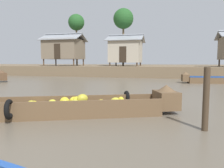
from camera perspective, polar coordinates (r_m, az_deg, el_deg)
The scene contains 9 objects.
ground_plane at distance 11.40m, azimuth -1.11°, elevation -1.95°, with size 300.00×300.00×0.00m, color #665B4C.
riverbank_strip at distance 31.00m, azimuth 9.19°, elevation 3.90°, with size 160.00×20.00×1.08m, color #756047.
banana_boat at distance 6.35m, azimuth -9.70°, elevation -5.59°, with size 5.96×3.19×0.85m.
fishing_skiff_distant at distance 17.41m, azimuth 25.67°, elevation 1.12°, with size 4.80×1.40×0.83m.
stilt_house_left at distance 28.05m, azimuth -12.67°, elevation 9.10°, with size 5.11×3.84×4.04m.
stilt_house_mid_left at distance 26.05m, azimuth 3.68°, elevation 8.75°, with size 4.25×3.89×3.73m.
palm_tree_mid at distance 31.54m, azimuth -9.46°, elevation 15.71°, with size 2.26×2.26×7.13m.
palm_tree_far at distance 28.17m, azimuth 3.04°, elevation 16.83°, with size 2.53×2.53×7.17m.
mooring_post at distance 5.24m, azimuth 23.69°, elevation -3.73°, with size 0.14×0.14×1.43m, color #423323.
Camera 1 is at (3.13, -0.85, 1.54)m, focal length 34.43 mm.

